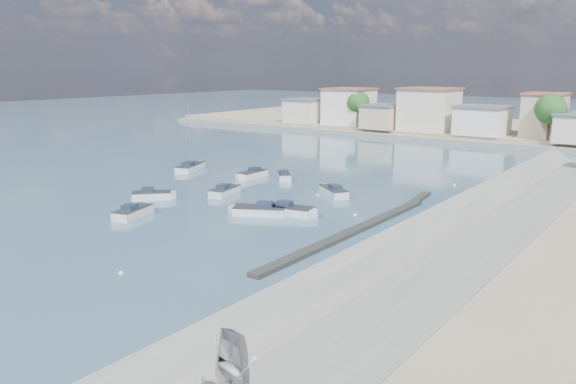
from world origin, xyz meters
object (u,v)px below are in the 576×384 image
object	(u,v)px
motorboat_h	(291,211)
motorboat_e	(226,191)
motorboat_b	(154,196)
motorboat_g	(251,175)
sailboat	(191,167)
motorboat_a	(135,212)
motorboat_c	(333,191)
motorboat_d	(257,211)
motorboat_f	(284,176)

from	to	relation	value
motorboat_h	motorboat_e	bearing A→B (deg)	166.11
motorboat_b	motorboat_g	bearing A→B (deg)	87.73
sailboat	motorboat_a	bearing A→B (deg)	-56.16
motorboat_c	motorboat_b	bearing A→B (deg)	-136.94
motorboat_c	motorboat_h	xyz separation A→B (m)	(1.47, -9.65, -0.00)
motorboat_d	motorboat_b	bearing A→B (deg)	-172.98
motorboat_a	motorboat_g	xyz separation A→B (m)	(-3.35, 20.77, 0.00)
motorboat_f	motorboat_d	bearing A→B (deg)	-61.13
motorboat_a	motorboat_f	xyz separation A→B (m)	(0.50, 22.56, -0.00)
motorboat_b	motorboat_d	world-z (taller)	same
motorboat_d	sailboat	distance (m)	25.91
motorboat_a	motorboat_g	bearing A→B (deg)	99.15
motorboat_b	motorboat_f	distance (m)	17.49
motorboat_d	motorboat_g	bearing A→B (deg)	132.26
motorboat_a	motorboat_f	bearing A→B (deg)	88.73
motorboat_g	sailboat	bearing A→B (deg)	-176.53
motorboat_d	motorboat_g	size ratio (longest dim) A/B	1.04
motorboat_c	motorboat_d	xyz separation A→B (m)	(-1.18, -11.57, -0.00)
motorboat_d	motorboat_e	xyz separation A→B (m)	(-8.32, 4.64, 0.00)
motorboat_a	motorboat_e	distance (m)	11.89
motorboat_d	motorboat_f	bearing A→B (deg)	118.87
motorboat_h	motorboat_f	bearing A→B (deg)	129.64
motorboat_e	motorboat_f	xyz separation A→B (m)	(-0.13, 10.69, -0.00)
motorboat_c	motorboat_g	xyz separation A→B (m)	(-13.48, 1.96, 0.00)
motorboat_f	motorboat_h	world-z (taller)	same
motorboat_a	motorboat_b	world-z (taller)	same
motorboat_b	motorboat_c	distance (m)	19.27
motorboat_f	sailboat	size ratio (longest dim) A/B	0.40
motorboat_a	motorboat_d	size ratio (longest dim) A/B	0.92
motorboat_d	motorboat_h	distance (m)	3.28
motorboat_f	motorboat_h	xyz separation A→B (m)	(11.11, -13.41, 0.00)
motorboat_b	motorboat_d	bearing A→B (deg)	7.02
motorboat_d	motorboat_a	bearing A→B (deg)	-141.05
motorboat_c	motorboat_e	world-z (taller)	same
motorboat_h	motorboat_b	bearing A→B (deg)	-167.28
motorboat_e	motorboat_h	distance (m)	11.31
motorboat_g	motorboat_h	size ratio (longest dim) A/B	0.96
motorboat_d	sailboat	xyz separation A→B (m)	(-22.46, 12.92, 0.04)
motorboat_e	motorboat_d	bearing A→B (deg)	-29.13
motorboat_g	motorboat_d	bearing A→B (deg)	-47.74
motorboat_a	motorboat_g	world-z (taller)	same
motorboat_f	motorboat_g	world-z (taller)	same
motorboat_c	sailboat	size ratio (longest dim) A/B	0.53
motorboat_b	motorboat_d	size ratio (longest dim) A/B	0.76
motorboat_b	motorboat_c	xyz separation A→B (m)	(14.08, 13.16, 0.00)
motorboat_b	motorboat_h	xyz separation A→B (m)	(15.55, 3.51, 0.00)
motorboat_e	sailboat	xyz separation A→B (m)	(-14.14, 8.28, 0.04)
motorboat_a	motorboat_d	bearing A→B (deg)	38.95
motorboat_g	motorboat_h	world-z (taller)	same
motorboat_b	motorboat_c	bearing A→B (deg)	43.06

